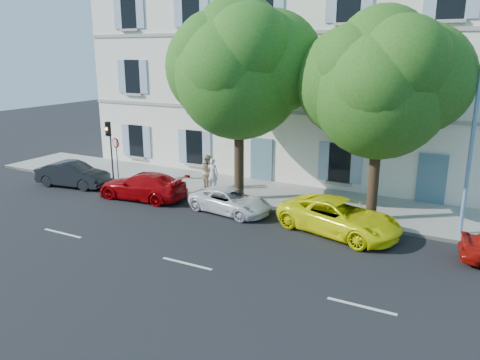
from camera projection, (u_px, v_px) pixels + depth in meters
The scene contains 15 objects.
ground at pixel (241, 227), 19.51m from camera, with size 90.00×90.00×0.00m, color black.
sidewalk at pixel (282, 197), 23.28m from camera, with size 36.00×4.50×0.15m, color #A09E96.
kerb at pixel (264, 209), 21.43m from camera, with size 36.00×0.16×0.16m, color #9E998E.
building at pixel (324, 71), 26.63m from camera, with size 28.00×7.00×12.00m, color white.
car_dark_sedan at pixel (73, 174), 25.25m from camera, with size 1.41×4.04×1.33m, color black.
car_red_coupe at pixel (143, 186), 23.07m from camera, with size 1.85×4.56×1.32m, color #A10408.
car_white_coupe at pixel (230, 201), 21.12m from camera, with size 1.79×3.89×1.08m, color white.
car_yellow_supercar at pixel (339, 217), 18.65m from camera, with size 2.30×4.99×1.39m, color #FFFC0A.
tree_left at pixel (239, 75), 21.22m from camera, with size 5.89×5.89×9.12m.
tree_right at pixel (380, 92), 18.56m from camera, with size 5.44×5.44×8.38m.
traffic_light at pixel (109, 139), 25.20m from camera, with size 0.28×0.37×3.30m.
road_sign at pixel (116, 150), 25.63m from camera, with size 0.54×0.14×2.38m.
street_lamp at pixel (474, 123), 17.10m from camera, with size 0.26×1.64×7.72m.
pedestrian_a at pixel (213, 174), 24.10m from camera, with size 0.60×0.39×1.63m, color silver.
pedestrian_b at pixel (208, 171), 24.42m from camera, with size 0.85×0.66×1.75m, color tan.
Camera 1 is at (8.49, -16.21, 7.03)m, focal length 35.00 mm.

